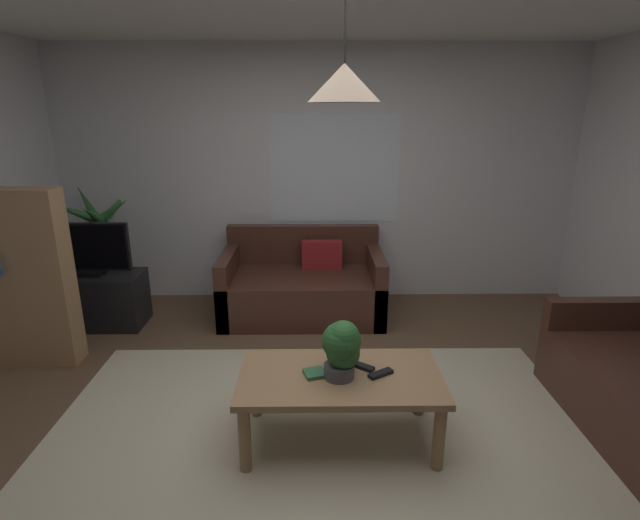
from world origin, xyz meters
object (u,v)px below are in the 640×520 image
at_px(pendant_lamp, 344,83).
at_px(tv_stand, 95,300).
at_px(book_on_table_0, 315,373).
at_px(tv, 86,249).
at_px(couch_under_window, 303,288).
at_px(potted_plant_on_table, 342,346).
at_px(bookshelf_corner, 23,279).
at_px(remote_on_table_0, 381,374).
at_px(remote_on_table_1, 362,366).
at_px(coffee_table, 340,385).
at_px(potted_palm_corner, 104,257).

bearing_deg(pendant_lamp, tv_stand, 142.21).
distance_m(book_on_table_0, tv, 2.68).
relative_size(couch_under_window, tv_stand, 1.71).
relative_size(tv_stand, pendant_lamp, 1.54).
bearing_deg(tv_stand, book_on_table_0, -39.78).
relative_size(potted_plant_on_table, bookshelf_corner, 0.25).
bearing_deg(remote_on_table_0, book_on_table_0, 56.59).
bearing_deg(couch_under_window, potted_plant_on_table, -82.11).
bearing_deg(remote_on_table_0, remote_on_table_1, 17.48).
xyz_separation_m(potted_plant_on_table, tv, (-2.21, 1.71, 0.10)).
relative_size(tv, pendant_lamp, 1.34).
bearing_deg(tv_stand, coffee_table, -37.79).
distance_m(bookshelf_corner, pendant_lamp, 2.94).
relative_size(remote_on_table_0, pendant_lamp, 0.27).
bearing_deg(coffee_table, pendant_lamp, -9.46).
height_order(tv_stand, pendant_lamp, pendant_lamp).
bearing_deg(book_on_table_0, potted_plant_on_table, -7.00).
xyz_separation_m(book_on_table_0, remote_on_table_1, (0.28, 0.08, 0.00)).
height_order(tv_stand, potted_palm_corner, potted_palm_corner).
bearing_deg(pendant_lamp, remote_on_table_0, -2.36).
xyz_separation_m(book_on_table_0, tv, (-2.05, 1.69, 0.29)).
bearing_deg(potted_palm_corner, tv_stand, -81.56).
bearing_deg(couch_under_window, tv, -172.24).
xyz_separation_m(book_on_table_0, potted_plant_on_table, (0.16, -0.02, 0.19)).
height_order(tv, bookshelf_corner, bookshelf_corner).
bearing_deg(tv, tv_stand, 90.00).
bearing_deg(pendant_lamp, remote_on_table_1, 30.59).
relative_size(potted_palm_corner, bookshelf_corner, 0.90).
xyz_separation_m(couch_under_window, remote_on_table_0, (0.50, -1.96, 0.19)).
xyz_separation_m(coffee_table, remote_on_table_0, (0.24, -0.01, 0.08)).
bearing_deg(tv, couch_under_window, 7.76).
xyz_separation_m(coffee_table, pendant_lamp, (0.00, -0.00, 1.69)).
distance_m(coffee_table, tv, 2.80).
bearing_deg(tv, bookshelf_corner, -105.28).
bearing_deg(potted_plant_on_table, potted_palm_corner, 136.14).
distance_m(remote_on_table_1, bookshelf_corner, 2.70).
height_order(tv, potted_palm_corner, potted_palm_corner).
bearing_deg(couch_under_window, remote_on_table_0, -75.60).
bearing_deg(tv_stand, couch_under_window, 7.13).
distance_m(potted_plant_on_table, tv, 2.80).
height_order(book_on_table_0, bookshelf_corner, bookshelf_corner).
distance_m(coffee_table, bookshelf_corner, 2.62).
bearing_deg(book_on_table_0, tv, 140.58).
xyz_separation_m(potted_plant_on_table, potted_palm_corner, (-2.28, 2.19, -0.13)).
relative_size(remote_on_table_0, bookshelf_corner, 0.11).
height_order(book_on_table_0, tv_stand, tv_stand).
relative_size(tv_stand, potted_palm_corner, 0.71).
height_order(potted_palm_corner, bookshelf_corner, bookshelf_corner).
height_order(coffee_table, remote_on_table_0, remote_on_table_0).
distance_m(couch_under_window, bookshelf_corner, 2.37).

